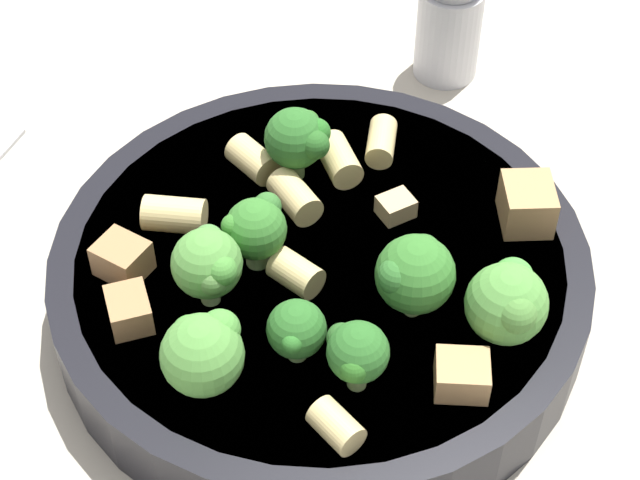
{
  "coord_description": "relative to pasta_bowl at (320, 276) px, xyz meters",
  "views": [
    {
      "loc": [
        0.06,
        -0.34,
        0.41
      ],
      "look_at": [
        0.0,
        0.0,
        0.05
      ],
      "focal_mm": 60.0,
      "sensor_mm": 36.0,
      "label": 1
    }
  ],
  "objects": [
    {
      "name": "rigatoni_2",
      "position": [
        -0.01,
        -0.02,
        0.02
      ],
      "size": [
        0.03,
        0.03,
        0.02
      ],
      "primitive_type": "cylinder",
      "rotation": [
        1.57,
        0.0,
        1.03
      ],
      "color": "#E0C67F",
      "rests_on": "pasta_bowl"
    },
    {
      "name": "rigatoni_0",
      "position": [
        0.0,
        0.06,
        0.02
      ],
      "size": [
        0.03,
        0.03,
        0.02
      ],
      "primitive_type": "cylinder",
      "rotation": [
        1.57,
        0.0,
        0.5
      ],
      "color": "#E0C67F",
      "rests_on": "pasta_bowl"
    },
    {
      "name": "rigatoni_4",
      "position": [
        -0.02,
        0.03,
        0.02
      ],
      "size": [
        0.03,
        0.03,
        0.02
      ],
      "primitive_type": "cylinder",
      "rotation": [
        1.57,
        0.0,
        0.71
      ],
      "color": "#E0C67F",
      "rests_on": "pasta_bowl"
    },
    {
      "name": "pasta_bowl",
      "position": [
        0.0,
        0.0,
        0.0
      ],
      "size": [
        0.26,
        0.26,
        0.04
      ],
      "color": "black",
      "rests_on": "ground_plane"
    },
    {
      "name": "chicken_chunk_3",
      "position": [
        -0.09,
        -0.03,
        0.02
      ],
      "size": [
        0.03,
        0.03,
        0.02
      ],
      "primitive_type": "cube",
      "rotation": [
        0.0,
        0.0,
        2.75
      ],
      "color": "#A87A4C",
      "rests_on": "pasta_bowl"
    },
    {
      "name": "broccoli_floret_0",
      "position": [
        -0.04,
        -0.08,
        0.04
      ],
      "size": [
        0.04,
        0.04,
        0.04
      ],
      "color": "#93B766",
      "rests_on": "pasta_bowl"
    },
    {
      "name": "rigatoni_1",
      "position": [
        -0.07,
        0.01,
        0.02
      ],
      "size": [
        0.03,
        0.02,
        0.02
      ],
      "primitive_type": "cylinder",
      "rotation": [
        1.57,
        0.0,
        1.62
      ],
      "color": "#E0C67F",
      "rests_on": "pasta_bowl"
    },
    {
      "name": "broccoli_floret_3",
      "position": [
        0.03,
        -0.07,
        0.04
      ],
      "size": [
        0.03,
        0.03,
        0.04
      ],
      "color": "#93B766",
      "rests_on": "pasta_bowl"
    },
    {
      "name": "broccoli_floret_4",
      "position": [
        -0.04,
        -0.04,
        0.04
      ],
      "size": [
        0.03,
        0.04,
        0.04
      ],
      "color": "#9EC175",
      "rests_on": "pasta_bowl"
    },
    {
      "name": "ground_plane",
      "position": [
        0.0,
        0.0,
        -0.02
      ],
      "size": [
        2.0,
        2.0,
        0.0
      ],
      "primitive_type": "plane",
      "color": "#BCB29E"
    },
    {
      "name": "broccoli_floret_6",
      "position": [
        -0.03,
        -0.01,
        0.04
      ],
      "size": [
        0.03,
        0.03,
        0.04
      ],
      "color": "#9EC175",
      "rests_on": "pasta_bowl"
    },
    {
      "name": "rigatoni_5",
      "position": [
        -0.04,
        0.05,
        0.02
      ],
      "size": [
        0.03,
        0.03,
        0.02
      ],
      "primitive_type": "cylinder",
      "rotation": [
        1.57,
        0.0,
        0.88
      ],
      "color": "#E0C67F",
      "rests_on": "pasta_bowl"
    },
    {
      "name": "broccoli_floret_7",
      "position": [
        0.05,
        -0.03,
        0.04
      ],
      "size": [
        0.04,
        0.04,
        0.04
      ],
      "color": "#9EC175",
      "rests_on": "pasta_bowl"
    },
    {
      "name": "pepper_shaker",
      "position": [
        0.05,
        0.2,
        0.02
      ],
      "size": [
        0.04,
        0.04,
        0.09
      ],
      "color": "silver",
      "rests_on": "ground_plane"
    },
    {
      "name": "broccoli_floret_1",
      "position": [
        -0.02,
        0.05,
        0.04
      ],
      "size": [
        0.03,
        0.03,
        0.04
      ],
      "color": "#93B766",
      "rests_on": "pasta_bowl"
    },
    {
      "name": "chicken_chunk_2",
      "position": [
        -0.08,
        -0.05,
        0.02
      ],
      "size": [
        0.03,
        0.03,
        0.02
      ],
      "primitive_type": "cube",
      "rotation": [
        0.0,
        0.0,
        2.04
      ],
      "color": "#A87A4C",
      "rests_on": "pasta_bowl"
    },
    {
      "name": "rigatoni_6",
      "position": [
        0.02,
        0.08,
        0.02
      ],
      "size": [
        0.02,
        0.03,
        0.01
      ],
      "primitive_type": "cylinder",
      "rotation": [
        1.57,
        0.0,
        0.03
      ],
      "color": "#E0C67F",
      "rests_on": "pasta_bowl"
    },
    {
      "name": "rigatoni_3",
      "position": [
        0.02,
        -0.1,
        0.02
      ],
      "size": [
        0.03,
        0.03,
        0.01
      ],
      "primitive_type": "cylinder",
      "rotation": [
        1.57,
        0.0,
        0.87
      ],
      "color": "#E0C67F",
      "rests_on": "pasta_bowl"
    },
    {
      "name": "chicken_chunk_4",
      "position": [
        0.07,
        -0.07,
        0.02
      ],
      "size": [
        0.02,
        0.02,
        0.02
      ],
      "primitive_type": "cube",
      "rotation": [
        0.0,
        0.0,
        0.1
      ],
      "color": "tan",
      "rests_on": "pasta_bowl"
    },
    {
      "name": "chicken_chunk_1",
      "position": [
        0.03,
        0.03,
        0.02
      ],
      "size": [
        0.02,
        0.02,
        0.01
      ],
      "primitive_type": "cube",
      "rotation": [
        0.0,
        0.0,
        0.67
      ],
      "color": "tan",
      "rests_on": "pasta_bowl"
    },
    {
      "name": "broccoli_floret_5",
      "position": [
        -0.0,
        -0.06,
        0.03
      ],
      "size": [
        0.03,
        0.03,
        0.03
      ],
      "color": "#84AD60",
      "rests_on": "pasta_bowl"
    },
    {
      "name": "chicken_chunk_0",
      "position": [
        0.1,
        0.04,
        0.03
      ],
      "size": [
        0.03,
        0.03,
        0.02
      ],
      "primitive_type": "cube",
      "rotation": [
        0.0,
        0.0,
        1.77
      ],
      "color": "tan",
      "rests_on": "pasta_bowl"
    },
    {
      "name": "broccoli_floret_2",
      "position": [
        0.09,
        -0.03,
        0.04
      ],
      "size": [
        0.04,
        0.04,
        0.04
      ],
      "color": "#9EC175",
      "rests_on": "pasta_bowl"
    }
  ]
}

